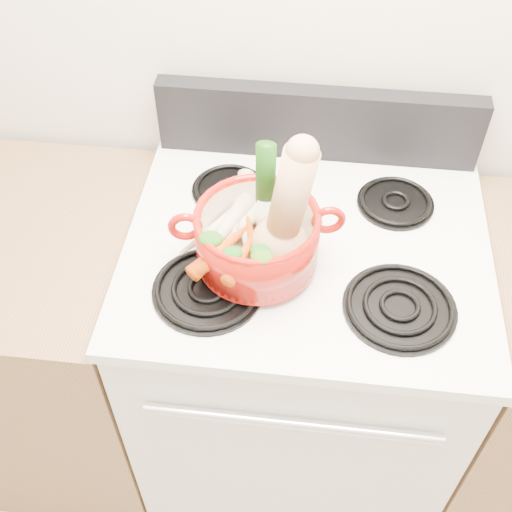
# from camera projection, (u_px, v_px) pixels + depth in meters

# --- Properties ---
(wall_back) EXTENTS (3.50, 0.02, 2.60)m
(wall_back) POSITION_uv_depth(u_px,v_px,m) (328.00, 8.00, 1.35)
(wall_back) COLOR silver
(wall_back) RESTS_ON floor
(stove_body) EXTENTS (0.76, 0.65, 0.92)m
(stove_body) POSITION_uv_depth(u_px,v_px,m) (297.00, 365.00, 1.74)
(stove_body) COLOR silver
(stove_body) RESTS_ON floor
(cooktop) EXTENTS (0.78, 0.67, 0.03)m
(cooktop) POSITION_uv_depth(u_px,v_px,m) (307.00, 247.00, 1.39)
(cooktop) COLOR white
(cooktop) RESTS_ON stove_body
(control_backsplash) EXTENTS (0.76, 0.05, 0.18)m
(control_backsplash) POSITION_uv_depth(u_px,v_px,m) (318.00, 124.00, 1.51)
(control_backsplash) COLOR black
(control_backsplash) RESTS_ON cooktop
(oven_handle) EXTENTS (0.60, 0.02, 0.02)m
(oven_handle) POSITION_uv_depth(u_px,v_px,m) (292.00, 423.00, 1.28)
(oven_handle) COLOR silver
(oven_handle) RESTS_ON stove_body
(burner_front_left) EXTENTS (0.22, 0.22, 0.02)m
(burner_front_left) POSITION_uv_depth(u_px,v_px,m) (208.00, 289.00, 1.28)
(burner_front_left) COLOR black
(burner_front_left) RESTS_ON cooktop
(burner_front_right) EXTENTS (0.22, 0.22, 0.02)m
(burner_front_right) POSITION_uv_depth(u_px,v_px,m) (400.00, 306.00, 1.25)
(burner_front_right) COLOR black
(burner_front_right) RESTS_ON cooktop
(burner_back_left) EXTENTS (0.17, 0.17, 0.02)m
(burner_back_left) POSITION_uv_depth(u_px,v_px,m) (229.00, 188.00, 1.48)
(burner_back_left) COLOR black
(burner_back_left) RESTS_ON cooktop
(burner_back_right) EXTENTS (0.17, 0.17, 0.02)m
(burner_back_right) POSITION_uv_depth(u_px,v_px,m) (396.00, 201.00, 1.45)
(burner_back_right) COLOR black
(burner_back_right) RESTS_ON cooktop
(dutch_oven) EXTENTS (0.29, 0.29, 0.12)m
(dutch_oven) POSITION_uv_depth(u_px,v_px,m) (257.00, 238.00, 1.28)
(dutch_oven) COLOR #98110A
(dutch_oven) RESTS_ON burner_front_left
(pot_handle_left) EXTENTS (0.07, 0.03, 0.07)m
(pot_handle_left) POSITION_uv_depth(u_px,v_px,m) (185.00, 227.00, 1.24)
(pot_handle_left) COLOR #98110A
(pot_handle_left) RESTS_ON dutch_oven
(pot_handle_right) EXTENTS (0.07, 0.03, 0.07)m
(pot_handle_right) POSITION_uv_depth(u_px,v_px,m) (328.00, 220.00, 1.25)
(pot_handle_right) COLOR #98110A
(pot_handle_right) RESTS_ON dutch_oven
(squash) EXTENTS (0.16, 0.12, 0.29)m
(squash) POSITION_uv_depth(u_px,v_px,m) (280.00, 209.00, 1.18)
(squash) COLOR tan
(squash) RESTS_ON dutch_oven
(leek) EXTENTS (0.04, 0.05, 0.25)m
(leek) POSITION_uv_depth(u_px,v_px,m) (265.00, 193.00, 1.23)
(leek) COLOR white
(leek) RESTS_ON dutch_oven
(ginger) EXTENTS (0.08, 0.06, 0.04)m
(ginger) POSITION_uv_depth(u_px,v_px,m) (274.00, 220.00, 1.33)
(ginger) COLOR #CDB97E
(ginger) RESTS_ON dutch_oven
(parsnip_0) EXTENTS (0.16, 0.22, 0.06)m
(parsnip_0) POSITION_uv_depth(u_px,v_px,m) (233.00, 233.00, 1.30)
(parsnip_0) COLOR beige
(parsnip_0) RESTS_ON dutch_oven
(parsnip_1) EXTENTS (0.15, 0.16, 0.05)m
(parsnip_1) POSITION_uv_depth(u_px,v_px,m) (215.00, 227.00, 1.31)
(parsnip_1) COLOR #EFE3C2
(parsnip_1) RESTS_ON dutch_oven
(parsnip_2) EXTENTS (0.09, 0.19, 0.06)m
(parsnip_2) POSITION_uv_depth(u_px,v_px,m) (243.00, 218.00, 1.31)
(parsnip_2) COLOR beige
(parsnip_2) RESTS_ON dutch_oven
(parsnip_3) EXTENTS (0.12, 0.19, 0.06)m
(parsnip_3) POSITION_uv_depth(u_px,v_px,m) (223.00, 230.00, 1.28)
(parsnip_3) COLOR beige
(parsnip_3) RESTS_ON dutch_oven
(parsnip_4) EXTENTS (0.04, 0.19, 0.05)m
(parsnip_4) POSITION_uv_depth(u_px,v_px,m) (239.00, 208.00, 1.32)
(parsnip_4) COLOR beige
(parsnip_4) RESTS_ON dutch_oven
(carrot_0) EXTENTS (0.07, 0.15, 0.04)m
(carrot_0) POSITION_uv_depth(u_px,v_px,m) (254.00, 252.00, 1.28)
(carrot_0) COLOR #C24809
(carrot_0) RESTS_ON dutch_oven
(carrot_1) EXTENTS (0.13, 0.16, 0.05)m
(carrot_1) POSITION_uv_depth(u_px,v_px,m) (222.00, 250.00, 1.27)
(carrot_1) COLOR #CE570A
(carrot_1) RESTS_ON dutch_oven
(carrot_2) EXTENTS (0.09, 0.18, 0.05)m
(carrot_2) POSITION_uv_depth(u_px,v_px,m) (255.00, 252.00, 1.26)
(carrot_2) COLOR red
(carrot_2) RESTS_ON dutch_oven
(carrot_3) EXTENTS (0.13, 0.10, 0.04)m
(carrot_3) POSITION_uv_depth(u_px,v_px,m) (226.00, 259.00, 1.24)
(carrot_3) COLOR #D14B0A
(carrot_3) RESTS_ON dutch_oven
(carrot_4) EXTENTS (0.07, 0.15, 0.04)m
(carrot_4) POSITION_uv_depth(u_px,v_px,m) (243.00, 255.00, 1.24)
(carrot_4) COLOR #B94A09
(carrot_4) RESTS_ON dutch_oven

